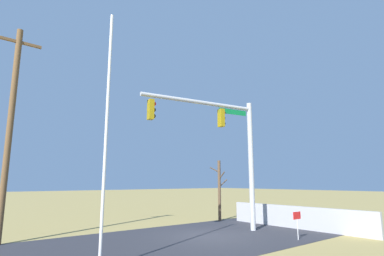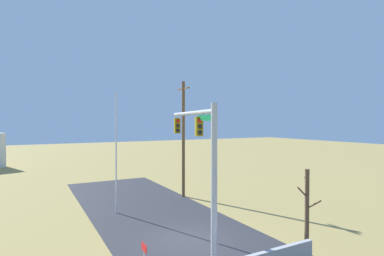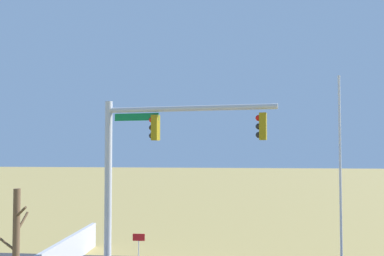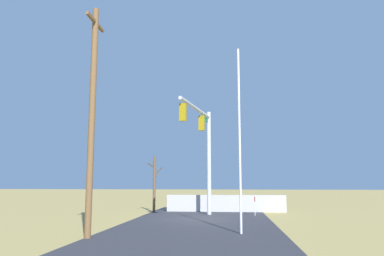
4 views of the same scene
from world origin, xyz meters
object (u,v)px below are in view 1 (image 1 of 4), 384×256
(signal_mast, at_px, (226,138))
(open_sign, at_px, (297,219))
(flagpole, at_px, (106,133))
(utility_pole, at_px, (10,127))
(bare_tree, at_px, (219,189))

(signal_mast, bearing_deg, open_sign, -71.64)
(flagpole, bearing_deg, utility_pole, 107.05)
(signal_mast, bearing_deg, utility_pole, 157.78)
(flagpole, distance_m, bare_tree, 12.45)
(flagpole, xyz_separation_m, utility_pole, (-1.85, 6.03, 0.83))
(bare_tree, xyz_separation_m, open_sign, (-2.05, -7.07, -1.15))
(bare_tree, height_order, open_sign, bare_tree)
(flagpole, distance_m, open_sign, 9.33)
(open_sign, bearing_deg, signal_mast, 108.36)
(signal_mast, relative_size, utility_pole, 0.73)
(utility_pole, bearing_deg, bare_tree, -0.41)
(utility_pole, relative_size, bare_tree, 2.38)
(signal_mast, height_order, bare_tree, signal_mast)
(utility_pole, xyz_separation_m, open_sign, (10.55, -7.16, -4.01))
(signal_mast, distance_m, utility_pole, 10.21)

